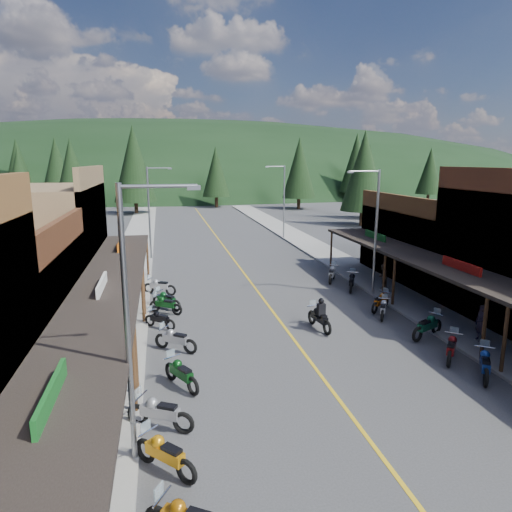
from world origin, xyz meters
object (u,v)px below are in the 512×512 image
pine_1 (57,168)px  pine_2 (134,164)px  streetlight_1 (151,209)px  bike_west_9 (160,319)px  bike_west_11 (166,299)px  rider_on_bike (320,316)px  shop_west_3 (33,245)px  bike_west_12 (160,285)px  pine_4 (299,168)px  bike_east_6 (485,363)px  pedestrian_east_b (383,276)px  bike_west_5 (165,452)px  pine_11 (364,171)px  bike_west_10 (166,304)px  bike_west_7 (181,372)px  shop_east_3 (438,244)px  pine_5 (356,163)px  pine_8 (20,183)px  pine_10 (72,173)px  streetlight_2 (374,227)px  pine_9 (368,175)px  bike_east_12 (332,273)px  pine_6 (430,171)px  bike_west_6 (160,411)px  bike_east_9 (383,308)px  bike_west_8 (175,338)px  bike_east_10 (380,301)px  pine_3 (216,172)px  pine_7 (18,167)px  pedestrian_east_a (481,323)px  streetlight_3 (283,199)px  streetlight_0 (132,315)px  bike_east_8 (428,325)px  bike_east_11 (352,281)px

pine_1 → pine_2: bearing=-40.6°
streetlight_1 → bike_west_9: bearing=-88.1°
bike_west_11 → rider_on_bike: bearing=-77.0°
shop_west_3 → bike_west_12: 7.96m
pine_4 → bike_east_6: pine_4 is taller
bike_west_9 → pedestrian_east_b: 15.20m
bike_west_5 → bike_west_12: bearing=46.9°
pine_11 → bike_west_10: 41.00m
pine_4 → bike_west_7: (-23.57, -61.84, -6.60)m
bike_west_7 → shop_east_3: bearing=5.1°
pine_5 → pine_8: bearing=-150.3°
pine_8 → pine_10: bearing=68.2°
streetlight_2 → pedestrian_east_b: size_ratio=4.81×
pine_9 → bike_west_9: 50.78m
shop_east_3 → bike_west_12: (-20.13, -0.41, -1.90)m
pine_8 → bike_east_6: pine_8 is taller
bike_west_11 → bike_east_12: bearing=-25.9°
bike_east_6 → pine_6: bearing=93.3°
bike_west_6 → bike_east_9: bearing=-26.6°
pine_8 → bike_west_10: 37.02m
bike_west_8 → bike_east_10: bike_west_8 is taller
pine_3 → pine_7: bearing=164.5°
streetlight_1 → pedestrian_east_b: size_ratio=4.81×
pine_6 → rider_on_bike: 75.71m
pedestrian_east_a → pine_1: bearing=-151.8°
pine_4 → bike_east_9: (-12.27, -56.09, -6.67)m
pine_10 → bike_east_6: bearing=-65.6°
streetlight_3 → pine_7: (-38.95, 46.00, 2.78)m
bike_west_10 → pedestrian_east_a: pedestrian_east_a is taller
streetlight_3 → bike_east_9: (-1.22, -26.09, -3.89)m
pine_5 → bike_west_7: 84.10m
bike_west_7 → bike_west_6: bearing=-135.8°
pine_11 → bike_east_6: pine_11 is taller
bike_west_6 → bike_east_12: bike_east_12 is taller
streetlight_2 → pine_9: pine_9 is taller
pine_11 → bike_west_6: size_ratio=5.39×
bike_west_11 → pedestrian_east_b: pedestrian_east_b is taller
streetlight_0 → pine_5: size_ratio=0.57×
shop_west_3 → pine_4: size_ratio=0.87×
rider_on_bike → streetlight_0: bearing=-142.5°
pine_7 → pine_9: size_ratio=1.16×
shop_east_3 → bike_east_8: size_ratio=4.65×
shop_west_3 → pine_8: (-8.22, 28.70, 2.46)m
streetlight_1 → pine_5: pine_5 is taller
pine_10 → bike_east_8: pine_10 is taller
pine_5 → bike_west_11: pine_5 is taller
pine_6 → pine_2: bearing=-173.9°
pine_2 → bike_east_6: 64.06m
bike_east_10 → bike_east_11: (0.10, 4.35, 0.06)m
pine_11 → bike_west_7: (-25.57, -39.84, -6.55)m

